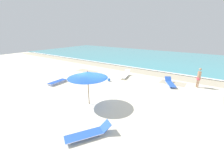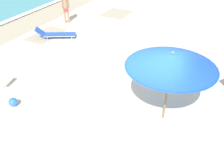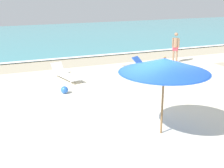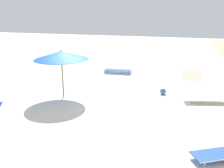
{
  "view_description": "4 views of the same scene",
  "coord_description": "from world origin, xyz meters",
  "px_view_note": "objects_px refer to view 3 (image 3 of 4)",
  "views": [
    {
      "loc": [
        6.62,
        -7.5,
        4.83
      ],
      "look_at": [
        0.3,
        1.62,
        0.82
      ],
      "focal_mm": 24.0,
      "sensor_mm": 36.0,
      "label": 1
    },
    {
      "loc": [
        -6.2,
        -2.06,
        5.45
      ],
      "look_at": [
        0.08,
        1.15,
        0.69
      ],
      "focal_mm": 40.0,
      "sensor_mm": 36.0,
      "label": 2
    },
    {
      "loc": [
        -4.67,
        -8.12,
        4.19
      ],
      "look_at": [
        -0.45,
        2.0,
        0.83
      ],
      "focal_mm": 50.0,
      "sensor_mm": 36.0,
      "label": 3
    },
    {
      "loc": [
        10.72,
        4.92,
        4.22
      ],
      "look_at": [
        -0.5,
        1.64,
        0.71
      ],
      "focal_mm": 40.0,
      "sensor_mm": 36.0,
      "label": 4
    }
  ],
  "objects_px": {
    "sun_lounger_near_water_left": "(150,65)",
    "beachgoer_wading_adult": "(176,46)",
    "beach_umbrella": "(164,66)",
    "beach_ball": "(65,90)",
    "sun_lounger_under_umbrella": "(66,74)"
  },
  "relations": [
    {
      "from": "sun_lounger_under_umbrella",
      "to": "sun_lounger_near_water_left",
      "type": "xyz_separation_m",
      "value": [
        4.73,
        0.17,
        -0.01
      ]
    },
    {
      "from": "beach_ball",
      "to": "sun_lounger_under_umbrella",
      "type": "bearing_deg",
      "value": 73.97
    },
    {
      "from": "sun_lounger_near_water_left",
      "to": "beachgoer_wading_adult",
      "type": "relative_size",
      "value": 1.2
    },
    {
      "from": "beachgoer_wading_adult",
      "to": "beach_ball",
      "type": "distance_m",
      "value": 8.16
    },
    {
      "from": "beach_umbrella",
      "to": "sun_lounger_near_water_left",
      "type": "distance_m",
      "value": 8.17
    },
    {
      "from": "sun_lounger_under_umbrella",
      "to": "beachgoer_wading_adult",
      "type": "xyz_separation_m",
      "value": [
        6.87,
        0.97,
        0.78
      ]
    },
    {
      "from": "sun_lounger_under_umbrella",
      "to": "beach_ball",
      "type": "height_order",
      "value": "sun_lounger_under_umbrella"
    },
    {
      "from": "beach_umbrella",
      "to": "beach_ball",
      "type": "xyz_separation_m",
      "value": [
        -1.77,
        4.77,
        -1.95
      ]
    },
    {
      "from": "sun_lounger_under_umbrella",
      "to": "sun_lounger_near_water_left",
      "type": "bearing_deg",
      "value": -11.58
    },
    {
      "from": "beach_umbrella",
      "to": "sun_lounger_near_water_left",
      "type": "xyz_separation_m",
      "value": [
        3.58,
        7.1,
        -1.89
      ]
    },
    {
      "from": "sun_lounger_under_umbrella",
      "to": "beach_ball",
      "type": "relative_size",
      "value": 7.21
    },
    {
      "from": "beach_ball",
      "to": "beach_umbrella",
      "type": "bearing_deg",
      "value": -69.71
    },
    {
      "from": "sun_lounger_near_water_left",
      "to": "beachgoer_wading_adult",
      "type": "distance_m",
      "value": 2.42
    },
    {
      "from": "sun_lounger_under_umbrella",
      "to": "beach_umbrella",
      "type": "bearing_deg",
      "value": -94.24
    },
    {
      "from": "beach_ball",
      "to": "beachgoer_wading_adult",
      "type": "bearing_deg",
      "value": 22.64
    }
  ]
}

